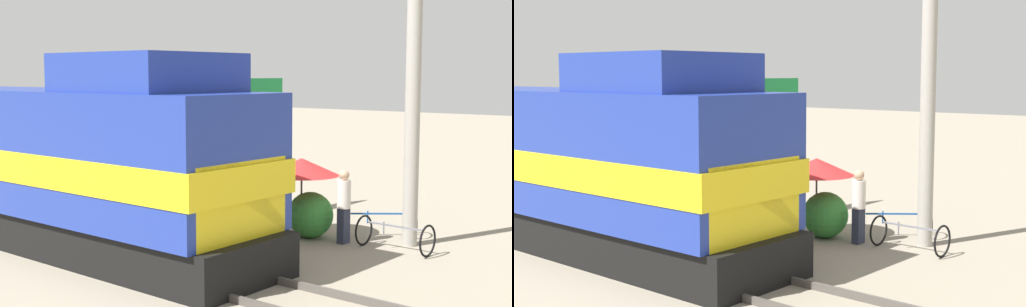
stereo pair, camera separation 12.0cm
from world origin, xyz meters
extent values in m
plane|color=gray|center=(0.00, 0.00, 0.00)|extent=(120.00, 120.00, 0.00)
cube|color=#4C4742|center=(-0.72, 0.00, 0.07)|extent=(0.08, 42.21, 0.15)
cube|color=#4C4742|center=(0.72, 0.00, 0.07)|extent=(0.08, 42.21, 0.15)
cube|color=black|center=(0.00, 5.86, 0.47)|extent=(2.80, 14.88, 0.94)
cube|color=navy|center=(0.00, 5.86, 2.36)|extent=(3.04, 14.29, 2.83)
cube|color=yellow|center=(0.00, 5.86, 2.08)|extent=(3.08, 14.44, 0.70)
cube|color=yellow|center=(0.00, -0.24, 1.72)|extent=(2.59, 2.08, 1.56)
cube|color=navy|center=(0.00, 1.40, 4.18)|extent=(2.86, 3.27, 0.81)
cylinder|color=#9E998E|center=(5.31, -2.02, 5.16)|extent=(0.36, 0.36, 10.31)
cylinder|color=#4C4C4C|center=(4.33, 0.53, 0.96)|extent=(0.05, 0.05, 1.93)
cone|color=red|center=(4.33, 0.53, 1.82)|extent=(1.92, 1.92, 0.43)
cube|color=#595959|center=(5.63, 3.19, 1.29)|extent=(0.12, 0.12, 2.57)
cube|color=#198C3F|center=(5.63, 3.19, 3.30)|extent=(2.50, 0.08, 1.46)
sphere|color=#388C38|center=(4.43, 0.32, 0.59)|extent=(1.17, 1.17, 1.17)
cube|color=#2D3347|center=(4.46, -0.66, 0.44)|extent=(0.30, 0.20, 0.88)
cylinder|color=silver|center=(4.46, -0.66, 1.22)|extent=(0.34, 0.34, 0.69)
sphere|color=tan|center=(4.46, -0.66, 1.70)|extent=(0.26, 0.26, 0.26)
torus|color=black|center=(5.07, -0.32, 0.38)|extent=(0.62, 0.52, 0.76)
torus|color=black|center=(6.18, -1.68, 0.38)|extent=(0.62, 0.52, 0.76)
cube|color=#194C99|center=(5.63, -1.00, 0.60)|extent=(0.97, 1.18, 0.04)
cylinder|color=#194C99|center=(5.43, -0.76, 0.52)|extent=(0.04, 0.04, 0.32)
torus|color=black|center=(4.58, -1.17, 0.38)|extent=(0.75, 0.06, 0.75)
torus|color=black|center=(4.55, -2.87, 0.38)|extent=(0.75, 0.06, 0.75)
cube|color=slate|center=(4.57, -2.02, 0.60)|extent=(0.07, 1.45, 0.04)
cylinder|color=slate|center=(4.57, -1.72, 0.51)|extent=(0.04, 0.04, 0.32)
camera|label=1|loc=(-10.12, -10.08, 4.16)|focal=50.00mm
camera|label=2|loc=(-10.04, -10.17, 4.16)|focal=50.00mm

